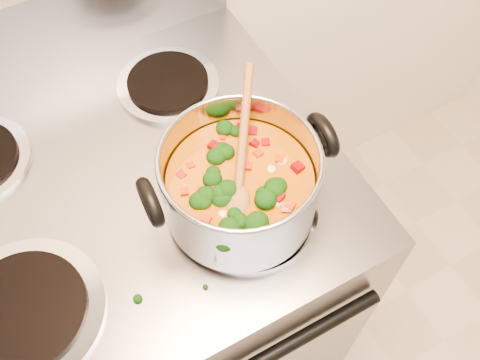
{
  "coord_description": "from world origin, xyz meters",
  "views": [
    {
      "loc": [
        -0.04,
        0.63,
        1.68
      ],
      "look_at": [
        0.16,
        1.01,
        1.01
      ],
      "focal_mm": 40.0,
      "sensor_mm": 36.0,
      "label": 1
    }
  ],
  "objects": [
    {
      "name": "cooktop_crumbs",
      "position": [
        0.07,
        0.98,
        0.92
      ],
      "size": [
        0.15,
        0.36,
        0.01
      ],
      "color": "black",
      "rests_on": "electric_range"
    },
    {
      "name": "wooden_spoon",
      "position": [
        0.17,
        1.02,
        1.03
      ],
      "size": [
        0.16,
        0.21,
        0.1
      ],
      "rotation": [
        0.0,
        0.0,
        0.98
      ],
      "color": "brown",
      "rests_on": "stockpot"
    },
    {
      "name": "electric_range",
      "position": [
        -0.01,
        1.16,
        0.47
      ],
      "size": [
        0.77,
        0.7,
        1.08
      ],
      "color": "gray",
      "rests_on": "ground"
    },
    {
      "name": "stockpot",
      "position": [
        0.16,
        1.01,
        1.0
      ],
      "size": [
        0.3,
        0.24,
        0.15
      ],
      "rotation": [
        0.0,
        0.0,
        -0.06
      ],
      "color": "#A9A9B1",
      "rests_on": "electric_range"
    }
  ]
}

